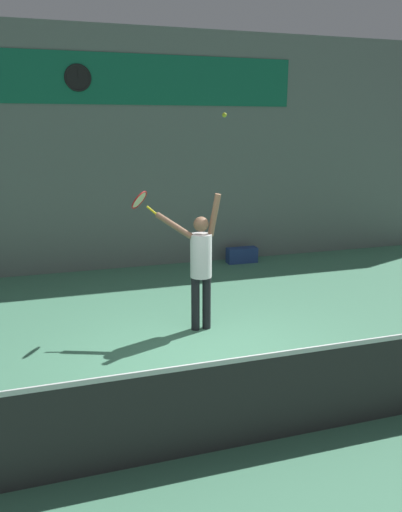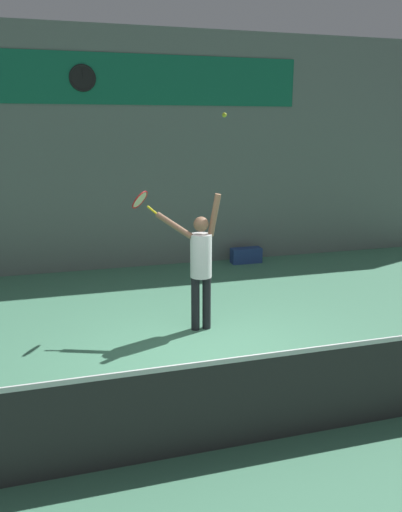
# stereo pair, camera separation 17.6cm
# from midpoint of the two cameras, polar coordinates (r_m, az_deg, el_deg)

# --- Properties ---
(ground_plane) EXTENTS (18.00, 18.00, 0.00)m
(ground_plane) POSITION_cam_midpoint_polar(r_m,az_deg,el_deg) (6.64, 2.55, -12.65)
(ground_plane) COLOR #4C8C6B
(back_wall) EXTENTS (18.00, 0.10, 5.00)m
(back_wall) POSITION_cam_midpoint_polar(r_m,az_deg,el_deg) (10.92, -5.99, 11.71)
(back_wall) COLOR slate
(back_wall) RESTS_ON ground_plane
(sponsor_banner) EXTENTS (6.72, 0.02, 1.00)m
(sponsor_banner) POSITION_cam_midpoint_polar(r_m,az_deg,el_deg) (10.88, -6.15, 19.41)
(sponsor_banner) COLOR #146B4C
(scoreboard_clock) EXTENTS (0.53, 0.05, 0.53)m
(scoreboard_clock) POSITION_cam_midpoint_polar(r_m,az_deg,el_deg) (10.72, -12.91, 19.22)
(scoreboard_clock) COLOR black
(court_net) EXTENTS (6.49, 0.07, 1.06)m
(court_net) POSITION_cam_midpoint_polar(r_m,az_deg,el_deg) (5.08, 8.56, -15.55)
(court_net) COLOR #333333
(court_net) RESTS_ON ground_plane
(tennis_player) EXTENTS (0.92, 0.57, 2.10)m
(tennis_player) POSITION_cam_midpoint_polar(r_m,az_deg,el_deg) (7.45, 0.61, -0.61)
(tennis_player) COLOR black
(tennis_player) RESTS_ON ground_plane
(tennis_racket) EXTENTS (0.43, 0.39, 0.36)m
(tennis_racket) POSITION_cam_midpoint_polar(r_m,az_deg,el_deg) (7.60, -6.25, 6.33)
(tennis_racket) COLOR yellow
(tennis_ball) EXTENTS (0.06, 0.06, 0.06)m
(tennis_ball) POSITION_cam_midpoint_polar(r_m,az_deg,el_deg) (7.14, 3.42, 15.80)
(tennis_ball) COLOR #CCDB2D
(equipment_bag) EXTENTS (0.70, 0.27, 0.35)m
(equipment_bag) POSITION_cam_midpoint_polar(r_m,az_deg,el_deg) (11.47, 5.61, 0.07)
(equipment_bag) COLOR navy
(equipment_bag) RESTS_ON ground_plane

